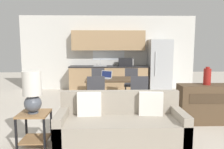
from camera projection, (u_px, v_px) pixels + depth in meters
The scene contains 15 objects.
ground_plane at pixel (112, 142), 3.67m from camera, with size 20.00×20.00×0.00m, color beige.
wall_back at pixel (108, 53), 8.09m from camera, with size 6.40×0.07×2.70m.
kitchen_counter at pixel (109, 67), 7.86m from camera, with size 2.78×0.65×2.15m.
refrigerator at pixel (159, 65), 7.80m from camera, with size 0.77×0.73×1.83m.
dining_table at pixel (116, 81), 5.84m from camera, with size 1.58×0.86×0.74m.
couch at pixel (121, 123), 3.61m from camera, with size 2.04×0.80×0.83m.
side_table at pixel (35, 124), 3.46m from camera, with size 0.46×0.46×0.56m.
table_lamp at pixel (32, 91), 3.38m from camera, with size 0.29×0.29×0.67m.
credenza at pixel (209, 104), 4.55m from camera, with size 1.29×0.43×0.81m.
vase at pixel (207, 76), 4.47m from camera, with size 0.15×0.15×0.37m.
dining_chair_near_right at pixel (139, 93), 5.08m from camera, with size 0.44×0.44×0.93m.
dining_chair_far_right at pixel (131, 82), 6.65m from camera, with size 0.46×0.46×0.93m.
dining_chair_near_left at pixel (96, 94), 5.06m from camera, with size 0.46×0.46×0.93m.
dining_chair_far_left at pixel (98, 82), 6.65m from camera, with size 0.43×0.43×0.93m.
laptop at pixel (106, 76), 5.91m from camera, with size 0.40×0.37×0.20m.
Camera 1 is at (-0.10, -3.50, 1.60)m, focal length 35.00 mm.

